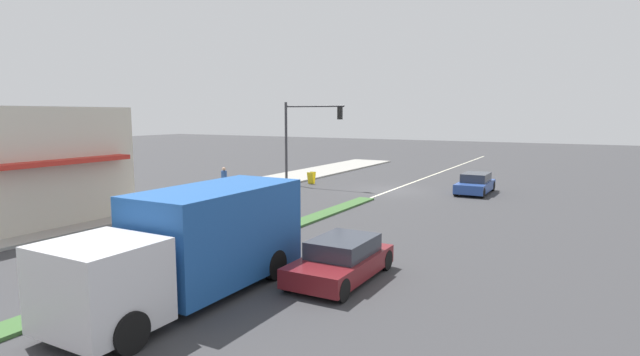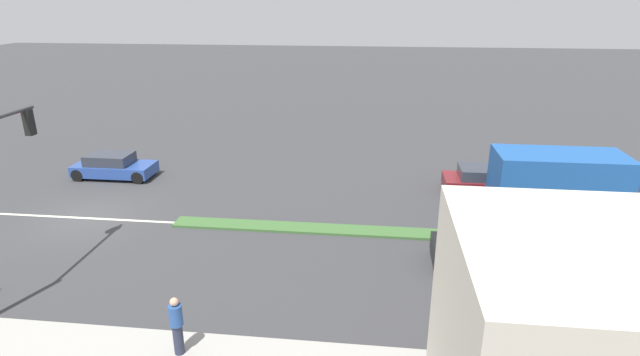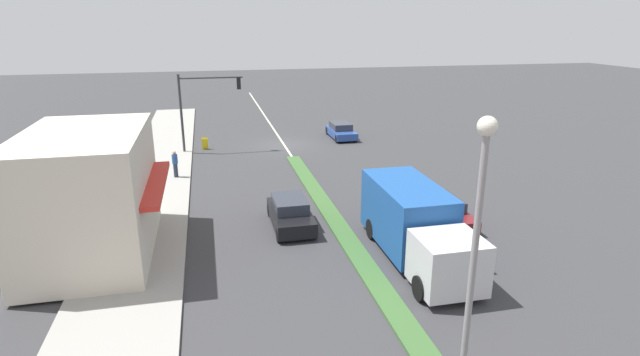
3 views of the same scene
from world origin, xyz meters
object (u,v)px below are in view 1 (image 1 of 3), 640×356
warning_aframe_sign (311,178)px  delivery_truck (196,243)px  coupe_blue (475,184)px  traffic_signal_main (304,129)px  sedan_maroon (341,260)px  pedestrian (224,180)px  suv_black (189,225)px

warning_aframe_sign → delivery_truck: 22.12m
coupe_blue → traffic_signal_main: bearing=11.1°
warning_aframe_sign → sedan_maroon: (-11.05, 17.36, 0.17)m
pedestrian → suv_black: bearing=122.5°
traffic_signal_main → delivery_truck: traffic_signal_main is taller
pedestrian → sedan_maroon: size_ratio=0.42×
coupe_blue → pedestrian: bearing=33.6°
traffic_signal_main → pedestrian: bearing=74.9°
traffic_signal_main → sedan_maroon: 20.13m
warning_aframe_sign → traffic_signal_main: bearing=85.2°
warning_aframe_sign → coupe_blue: size_ratio=0.21×
pedestrian → coupe_blue: size_ratio=0.41×
pedestrian → delivery_truck: delivery_truck is taller
coupe_blue → suv_black: suv_black is taller
warning_aframe_sign → coupe_blue: coupe_blue is taller
pedestrian → sedan_maroon: 16.33m
delivery_truck → suv_black: delivery_truck is taller
sedan_maroon → suv_black: bearing=-9.4°
traffic_signal_main → delivery_truck: bearing=113.0°
pedestrian → warning_aframe_sign: size_ratio=1.97×
warning_aframe_sign → delivery_truck: delivery_truck is taller
warning_aframe_sign → suv_black: suv_black is taller
pedestrian → warning_aframe_sign: (-1.80, -7.29, -0.56)m
pedestrian → coupe_blue: bearing=-146.4°
pedestrian → warning_aframe_sign: 7.53m
warning_aframe_sign → suv_black: 16.62m
warning_aframe_sign → delivery_truck: size_ratio=0.11×
suv_black → sedan_maroon: bearing=170.6°
warning_aframe_sign → delivery_truck: (-8.25, 20.49, 1.04)m
traffic_signal_main → warning_aframe_sign: size_ratio=6.69×
coupe_blue → warning_aframe_sign: bearing=6.5°
pedestrian → suv_black: 10.53m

